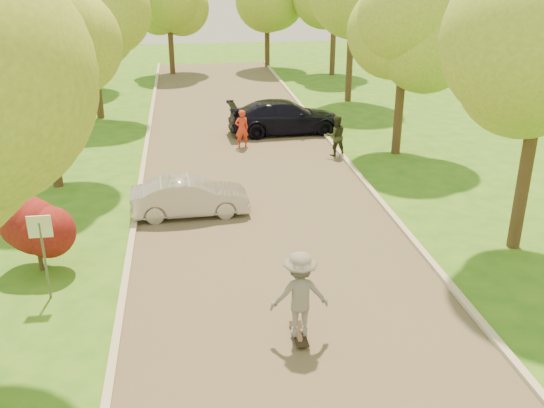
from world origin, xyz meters
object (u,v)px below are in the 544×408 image
street_sign (42,240)px  person_striped (242,129)px  person_olive (336,136)px  longboard (299,334)px  dark_sedan (285,117)px  silver_sedan (190,197)px  skateboarder (300,295)px

street_sign → person_striped: size_ratio=1.32×
person_olive → longboard: bearing=72.5°
dark_sedan → longboard: dark_sedan is taller
silver_sedan → person_striped: person_striped is taller
longboard → skateboarder: size_ratio=0.51×
longboard → skateboarder: skateboarder is taller
dark_sedan → person_olive: (1.50, -3.76, 0.08)m
street_sign → longboard: size_ratio=2.18×
longboard → person_olive: (3.92, 12.59, 0.74)m
skateboarder → person_olive: 13.19m
silver_sedan → longboard: (2.18, -7.21, -0.51)m
person_olive → silver_sedan: bearing=41.2°
skateboarder → person_striped: size_ratio=1.18×
silver_sedan → skateboarder: size_ratio=1.92×
silver_sedan → person_olive: bearing=-50.8°
longboard → street_sign: bearing=-24.0°
street_sign → person_olive: size_ratio=1.28×
silver_sedan → skateboarder: skateboarder is taller
street_sign → dark_sedan: size_ratio=0.41×
dark_sedan → longboard: bearing=169.2°
silver_sedan → dark_sedan: (4.60, 9.14, 0.15)m
street_sign → dark_sedan: 16.01m
silver_sedan → dark_sedan: size_ratio=0.71×
silver_sedan → person_striped: 7.55m
dark_sedan → skateboarder: skateboarder is taller
street_sign → skateboarder: (5.68, -2.56, -0.46)m
person_striped → person_olive: size_ratio=0.97×
person_olive → skateboarder: bearing=72.5°
skateboarder → person_olive: skateboarder is taller
street_sign → dark_sedan: (8.10, 13.79, -0.80)m
longboard → person_olive: person_olive is taller
silver_sedan → person_olive: 8.14m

